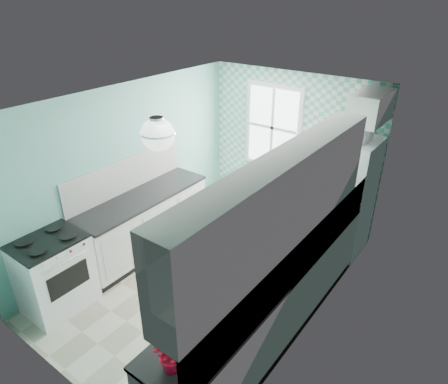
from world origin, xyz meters
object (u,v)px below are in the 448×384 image
Objects in this scene: stove at (54,272)px; potted_plant at (173,355)px; ceiling_light at (158,134)px; fridge at (343,195)px; fruit_bowl at (216,324)px; microwave at (353,129)px; sink at (312,231)px.

stove is 3.15× the size of potted_plant.
fridge is (1.11, 2.57, -1.43)m from ceiling_light.
microwave is (-0.09, 3.19, 0.95)m from fruit_bowl.
fridge reaches higher than stove.
stove is (-1.20, -0.79, -1.82)m from ceiling_light.
potted_plant reaches higher than fruit_bowl.
ceiling_light is 0.20× the size of fridge.
potted_plant is at bearing 94.69° from microwave.
fruit_bowl is (2.40, 0.17, 0.46)m from stove.
potted_plant is at bearing -89.84° from fridge.
stove is 4.31m from microwave.
ceiling_light is 1.14× the size of potted_plant.
ceiling_light is at bearing -129.28° from sink.
fridge is at bearing 66.68° from ceiling_light.
sink is (1.20, 1.35, -1.39)m from ceiling_light.
fruit_bowl is (0.09, -3.19, 0.08)m from fridge.
microwave is (1.11, 2.57, -0.41)m from ceiling_light.
ceiling_light is 3.15m from fridge.
stove is at bearing -135.88° from sink.
potted_plant is (0.00, -0.56, 0.12)m from fruit_bowl.
ceiling_light is 0.66× the size of sink.
fridge is at bearing 96.98° from sink.
microwave is (2.31, 3.36, 1.41)m from stove.
fridge is 3.34× the size of sink.
potted_plant is (2.40, -0.38, 0.59)m from stove.
stove is (-2.31, -3.36, -0.38)m from fridge.
fruit_bowl is at bearing 94.93° from microwave.
fruit_bowl is 0.47× the size of microwave.
fridge reaches higher than fruit_bowl.
fridge is at bearing 59.45° from stove.
fruit_bowl is at bearing -89.60° from fridge.
fridge reaches higher than sink.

